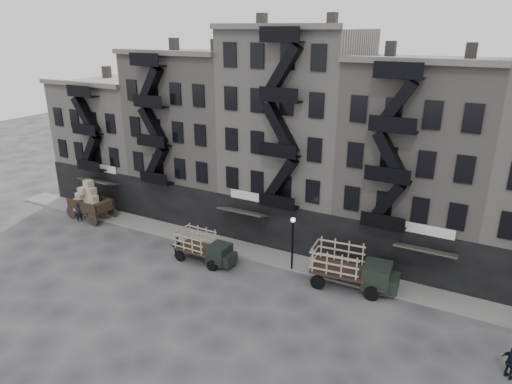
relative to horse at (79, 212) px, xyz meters
The scene contains 14 objects.
ground 18.60m from the horse, ahead, with size 140.00×140.00×0.00m, color #38383A.
sidewalk 18.62m from the horse, ahead, with size 55.00×2.50×0.15m, color slate.
building_west 9.72m from the horse, 100.51° to the left, with size 10.00×11.35×13.20m.
building_midwest 13.50m from the horse, 43.58° to the left, with size 10.00×11.35×16.20m.
building_center 21.60m from the horse, 23.61° to the left, with size 10.00×11.35×18.20m.
building_mideast 30.37m from the horse, 15.84° to the left, with size 10.00×11.35×16.20m.
lamp_post 21.61m from the horse, ahead, with size 0.36×0.36×4.28m.
horse is the anchor object (origin of this frame).
wagon 1.63m from the horse, 55.61° to the left, with size 4.48×2.63×3.65m.
stake_truck_west 15.03m from the horse, ahead, with size 4.90×2.15×2.43m.
stake_truck_east 26.10m from the horse, ahead, with size 6.06×2.90×2.95m.
pedestrian_west 0.45m from the horse, 36.94° to the right, with size 0.67×0.44×1.85m, color black.
pedestrian_mid 12.61m from the horse, ahead, with size 0.82×0.64×1.68m, color black.
policeman 36.20m from the horse, ahead, with size 1.13×0.47×1.93m, color black.
Camera 1 is at (14.97, -25.13, 17.18)m, focal length 32.00 mm.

